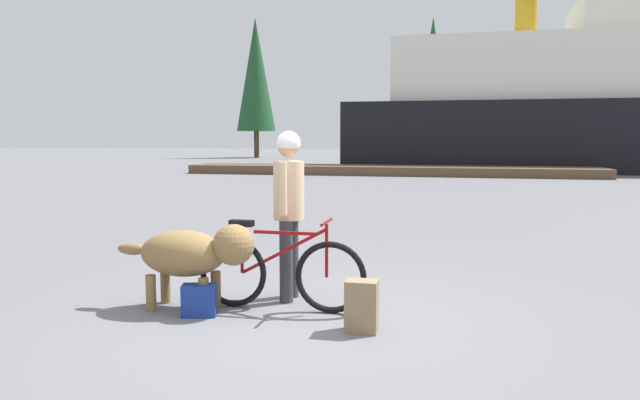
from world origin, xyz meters
TOP-DOWN VIEW (x-y plane):
  - ground_plane at (0.00, 0.00)m, footprint 160.00×160.00m
  - bicycle at (-0.27, 0.25)m, footprint 1.71×0.44m
  - person_cyclist at (-0.28, 0.64)m, footprint 0.32×0.53m
  - dog at (-1.10, 0.08)m, footprint 1.45×0.54m
  - backpack at (0.63, -0.22)m, footprint 0.28×0.20m
  - handbag_pannier at (-0.96, -0.12)m, footprint 0.36×0.26m
  - dock_pier at (-1.65, 21.91)m, footprint 18.58×2.70m
  - ferry_boat at (7.63, 28.05)m, footprint 23.62×8.70m
  - pine_tree_far_left at (-15.12, 42.40)m, footprint 3.24×3.24m
  - pine_tree_center at (-0.69, 42.83)m, footprint 2.98×2.98m
  - pine_tree_mid_back at (6.25, 51.95)m, footprint 3.56×3.56m

SIDE VIEW (x-z plane):
  - ground_plane at x=0.00m, z-range 0.00..0.00m
  - handbag_pannier at x=-0.96m, z-range 0.00..0.30m
  - dock_pier at x=-1.65m, z-range 0.00..0.40m
  - backpack at x=0.63m, z-range 0.00..0.46m
  - bicycle at x=-0.27m, z-range -0.07..0.84m
  - dog at x=-1.10m, z-range 0.13..1.00m
  - person_cyclist at x=-0.28m, z-range 0.19..1.96m
  - ferry_boat at x=7.63m, z-range -1.31..7.73m
  - pine_tree_mid_back at x=6.25m, z-range 1.10..11.26m
  - pine_tree_center at x=-0.69m, z-range 1.03..12.04m
  - pine_tree_far_left at x=-15.12m, z-range 1.09..12.66m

